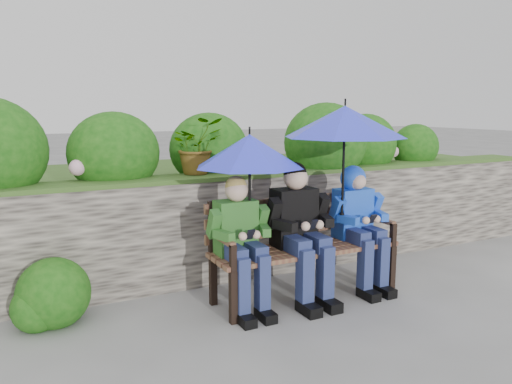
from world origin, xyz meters
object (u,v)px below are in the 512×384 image
boy_right (358,217)px  umbrella_right (345,122)px  boy_middle (300,226)px  park_bench (301,240)px  boy_left (241,237)px  umbrella_left (250,151)px

boy_right → umbrella_right: (-0.21, -0.03, 0.86)m
boy_middle → umbrella_right: umbrella_right is taller
park_bench → boy_left: bearing=-172.9°
boy_left → umbrella_left: size_ratio=1.24×
boy_middle → umbrella_right: 0.98m
park_bench → umbrella_left: bearing=-175.6°
park_bench → umbrella_right: bearing=-15.6°
park_bench → boy_middle: size_ratio=1.41×
boy_middle → umbrella_left: umbrella_left is taller
umbrella_left → boy_middle: bearing=-5.8°
umbrella_right → park_bench: bearing=164.4°
boy_middle → umbrella_left: 0.80m
boy_left → umbrella_right: 1.34m
boy_middle → boy_right: 0.64m
umbrella_left → umbrella_right: 0.91m
boy_left → umbrella_left: 0.70m
boy_right → umbrella_left: (-1.09, 0.03, 0.64)m
boy_left → umbrella_left: (0.10, 0.04, 0.69)m
umbrella_left → boy_left: bearing=-159.2°
boy_middle → umbrella_right: (0.42, -0.01, 0.88)m
umbrella_right → umbrella_left: bearing=176.2°
park_bench → umbrella_right: 1.09m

